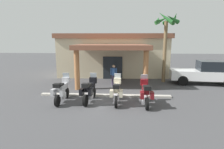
{
  "coord_description": "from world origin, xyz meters",
  "views": [
    {
      "loc": [
        1.04,
        -11.33,
        3.63
      ],
      "look_at": [
        0.21,
        1.83,
        1.2
      ],
      "focal_mm": 30.18,
      "sensor_mm": 36.0,
      "label": 1
    }
  ],
  "objects": [
    {
      "name": "motorcycle_silver",
      "position": [
        -2.58,
        -0.85,
        0.7
      ],
      "size": [
        0.71,
        2.21,
        1.61
      ],
      "rotation": [
        0.0,
        0.0,
        1.54
      ],
      "color": "black",
      "rests_on": "ground_plane"
    },
    {
      "name": "pedestrian",
      "position": [
        0.23,
        3.55,
        0.96
      ],
      "size": [
        0.52,
        0.32,
        1.66
      ],
      "rotation": [
        0.0,
        0.0,
        4.88
      ],
      "color": "#3F334C",
      "rests_on": "ground_plane"
    },
    {
      "name": "motorcycle_cream",
      "position": [
        0.65,
        -0.83,
        0.7
      ],
      "size": [
        0.7,
        2.21,
        1.61
      ],
      "rotation": [
        0.0,
        0.0,
        1.56
      ],
      "color": "black",
      "rests_on": "ground_plane"
    },
    {
      "name": "motorcycle_maroon",
      "position": [
        2.27,
        -1.06,
        0.7
      ],
      "size": [
        0.7,
        2.21,
        1.61
      ],
      "rotation": [
        0.0,
        0.0,
        1.58
      ],
      "color": "black",
      "rests_on": "ground_plane"
    },
    {
      "name": "motel_building",
      "position": [
        -0.08,
        8.59,
        2.16
      ],
      "size": [
        11.29,
        10.17,
        4.22
      ],
      "rotation": [
        0.0,
        0.0,
        0.03
      ],
      "color": "beige",
      "rests_on": "ground_plane"
    },
    {
      "name": "curb_strip",
      "position": [
        -0.15,
        0.46,
        0.06
      ],
      "size": [
        8.48,
        0.36,
        0.12
      ],
      "primitive_type": "cube",
      "color": "#ADA89E",
      "rests_on": "ground_plane"
    },
    {
      "name": "palm_tree_near_portico",
      "position": [
        4.56,
        5.07,
        4.5
      ],
      "size": [
        2.02,
        2.16,
        5.93
      ],
      "color": "brown",
      "rests_on": "ground_plane"
    },
    {
      "name": "pickup_truck_white",
      "position": [
        7.7,
        4.45,
        0.94
      ],
      "size": [
        5.38,
        2.46,
        1.95
      ],
      "rotation": [
        0.0,
        0.0,
        -0.11
      ],
      "color": "black",
      "rests_on": "ground_plane"
    },
    {
      "name": "motorcycle_black",
      "position": [
        -0.96,
        -0.71,
        0.7
      ],
      "size": [
        0.78,
        2.21,
        1.61
      ],
      "rotation": [
        0.0,
        0.0,
        1.44
      ],
      "color": "black",
      "rests_on": "ground_plane"
    },
    {
      "name": "ground_plane",
      "position": [
        0.0,
        0.0,
        0.0
      ],
      "size": [
        80.0,
        80.0,
        0.0
      ],
      "primitive_type": "plane",
      "color": "#424244"
    }
  ]
}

